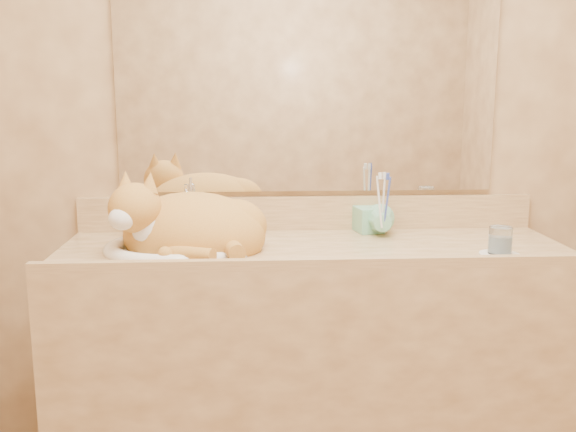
{
  "coord_description": "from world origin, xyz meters",
  "views": [
    {
      "loc": [
        -0.19,
        -1.24,
        1.33
      ],
      "look_at": [
        -0.08,
        0.7,
        0.95
      ],
      "focal_mm": 40.0,
      "sensor_mm": 36.0,
      "label": 1
    }
  ],
  "objects": [
    {
      "name": "sink_basin",
      "position": [
        -0.41,
        0.7,
        0.92
      ],
      "size": [
        0.53,
        0.47,
        0.14
      ],
      "primitive_type": null,
      "rotation": [
        0.0,
        0.0,
        0.2
      ],
      "color": "white",
      "rests_on": "vanity_counter"
    },
    {
      "name": "faucet",
      "position": [
        -0.41,
        0.88,
        0.93
      ],
      "size": [
        0.07,
        0.13,
        0.17
      ],
      "primitive_type": null,
      "rotation": [
        0.0,
        0.0,
        -0.26
      ],
      "color": "white",
      "rests_on": "vanity_counter"
    },
    {
      "name": "toothbrush_cup",
      "position": [
        0.24,
        0.83,
        0.9
      ],
      "size": [
        0.11,
        0.11,
        0.1
      ],
      "primitive_type": "imported",
      "rotation": [
        0.0,
        0.0,
        -0.08
      ],
      "color": "#78C099",
      "rests_on": "vanity_counter"
    },
    {
      "name": "wall_back",
      "position": [
        0.0,
        1.0,
        1.25
      ],
      "size": [
        2.4,
        0.02,
        2.5
      ],
      "primitive_type": "cube",
      "color": "olive",
      "rests_on": "ground"
    },
    {
      "name": "toothbrushes",
      "position": [
        0.24,
        0.83,
        0.98
      ],
      "size": [
        0.04,
        0.04,
        0.23
      ],
      "primitive_type": null,
      "color": "white",
      "rests_on": "toothbrush_cup"
    },
    {
      "name": "lotion_bottle",
      "position": [
        -0.57,
        0.89,
        0.91
      ],
      "size": [
        0.05,
        0.05,
        0.12
      ],
      "primitive_type": "cylinder",
      "color": "white",
      "rests_on": "vanity_counter"
    },
    {
      "name": "saucer",
      "position": [
        0.54,
        0.57,
        0.85
      ],
      "size": [
        0.12,
        0.12,
        0.01
      ],
      "primitive_type": "cylinder",
      "color": "white",
      "rests_on": "vanity_counter"
    },
    {
      "name": "cat",
      "position": [
        -0.4,
        0.71,
        0.93
      ],
      "size": [
        0.56,
        0.5,
        0.25
      ],
      "primitive_type": null,
      "rotation": [
        0.0,
        0.0,
        -0.32
      ],
      "color": "#B7752A",
      "rests_on": "sink_basin"
    },
    {
      "name": "soap_dispenser",
      "position": [
        0.22,
        0.89,
        0.95
      ],
      "size": [
        0.1,
        0.1,
        0.19
      ],
      "primitive_type": "imported",
      "rotation": [
        0.0,
        0.0,
        0.19
      ],
      "color": "#78C099",
      "rests_on": "vanity_counter"
    },
    {
      "name": "water_glass",
      "position": [
        0.54,
        0.57,
        0.9
      ],
      "size": [
        0.07,
        0.07,
        0.08
      ],
      "primitive_type": "cylinder",
      "color": "silver",
      "rests_on": "saucer"
    },
    {
      "name": "vanity_counter",
      "position": [
        0.0,
        0.72,
        0.42
      ],
      "size": [
        1.6,
        0.55,
        0.85
      ],
      "primitive_type": null,
      "color": "#976E43",
      "rests_on": "floor"
    },
    {
      "name": "mirror",
      "position": [
        0.0,
        0.99,
        1.39
      ],
      "size": [
        1.3,
        0.02,
        0.8
      ],
      "primitive_type": "cube",
      "color": "white",
      "rests_on": "wall_back"
    }
  ]
}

